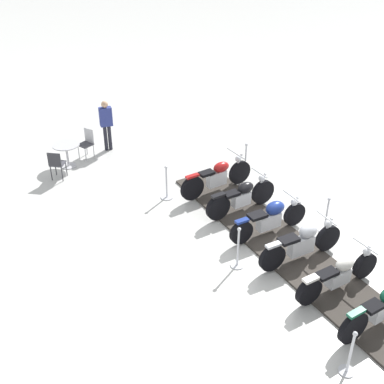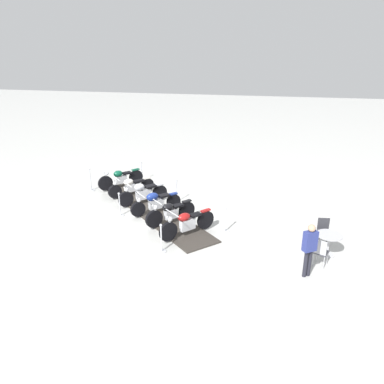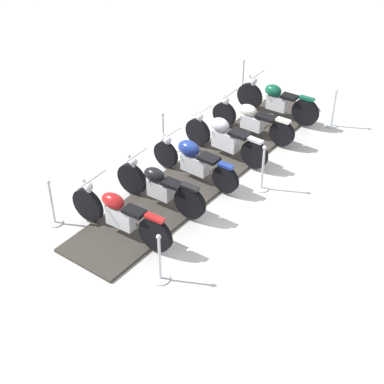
{
  "view_description": "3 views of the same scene",
  "coord_description": "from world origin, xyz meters",
  "px_view_note": "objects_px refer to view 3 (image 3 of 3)",
  "views": [
    {
      "loc": [
        0.33,
        -10.07,
        7.57
      ],
      "look_at": [
        -2.33,
        0.17,
        1.13
      ],
      "focal_mm": 47.3,
      "sensor_mm": 36.0,
      "label": 1
    },
    {
      "loc": [
        -4.82,
        14.31,
        6.53
      ],
      "look_at": [
        -1.9,
        0.27,
        1.01
      ],
      "focal_mm": 35.81,
      "sensor_mm": 36.0,
      "label": 2
    },
    {
      "loc": [
        -10.97,
        2.09,
        7.24
      ],
      "look_at": [
        -1.81,
        0.69,
        0.68
      ],
      "focal_mm": 54.67,
      "sensor_mm": 36.0,
      "label": 3
    }
  ],
  "objects_px": {
    "stanchion_left_front": "(333,114)",
    "stanchion_right_mid": "(163,137)",
    "motorcycle_cream": "(252,120)",
    "motorcycle_black": "(159,186)",
    "stanchion_right_front": "(242,86)",
    "motorcycle_chrome": "(224,137)",
    "motorcycle_maroon": "(119,214)",
    "motorcycle_navy": "(193,160)",
    "stanchion_left_mid": "(262,175)",
    "stanchion_left_rear": "(160,266)",
    "motorcycle_forest": "(276,100)",
    "stanchion_right_rear": "(53,209)"
  },
  "relations": [
    {
      "from": "motorcycle_cream",
      "to": "stanchion_left_mid",
      "type": "relative_size",
      "value": 1.59
    },
    {
      "from": "motorcycle_black",
      "to": "stanchion_left_mid",
      "type": "relative_size",
      "value": 1.55
    },
    {
      "from": "motorcycle_black",
      "to": "motorcycle_chrome",
      "type": "bearing_deg",
      "value": -91.44
    },
    {
      "from": "stanchion_left_front",
      "to": "stanchion_right_mid",
      "type": "distance_m",
      "value": 4.4
    },
    {
      "from": "stanchion_left_front",
      "to": "stanchion_left_mid",
      "type": "xyz_separation_m",
      "value": [
        -2.46,
        2.46,
        0.01
      ]
    },
    {
      "from": "motorcycle_chrome",
      "to": "motorcycle_black",
      "type": "distance_m",
      "value": 2.39
    },
    {
      "from": "motorcycle_cream",
      "to": "stanchion_left_front",
      "type": "xyz_separation_m",
      "value": [
        0.22,
        -2.16,
        -0.12
      ]
    },
    {
      "from": "stanchion_left_rear",
      "to": "stanchion_right_mid",
      "type": "relative_size",
      "value": 1.0
    },
    {
      "from": "motorcycle_black",
      "to": "stanchion_left_front",
      "type": "relative_size",
      "value": 1.64
    },
    {
      "from": "motorcycle_chrome",
      "to": "stanchion_left_mid",
      "type": "relative_size",
      "value": 1.63
    },
    {
      "from": "stanchion_right_front",
      "to": "stanchion_right_mid",
      "type": "height_order",
      "value": "stanchion_right_front"
    },
    {
      "from": "motorcycle_forest",
      "to": "stanchion_right_mid",
      "type": "bearing_deg",
      "value": 64.56
    },
    {
      "from": "motorcycle_maroon",
      "to": "motorcycle_black",
      "type": "bearing_deg",
      "value": -93.1
    },
    {
      "from": "stanchion_left_front",
      "to": "motorcycle_black",
      "type": "bearing_deg",
      "value": 120.35
    },
    {
      "from": "motorcycle_maroon",
      "to": "motorcycle_forest",
      "type": "bearing_deg",
      "value": -92.74
    },
    {
      "from": "motorcycle_black",
      "to": "stanchion_left_front",
      "type": "xyz_separation_m",
      "value": [
        2.75,
        -4.7,
        -0.16
      ]
    },
    {
      "from": "motorcycle_chrome",
      "to": "stanchion_left_rear",
      "type": "height_order",
      "value": "motorcycle_chrome"
    },
    {
      "from": "motorcycle_cream",
      "to": "stanchion_left_rear",
      "type": "xyz_separation_m",
      "value": [
        -4.7,
        2.75,
        -0.17
      ]
    },
    {
      "from": "motorcycle_forest",
      "to": "stanchion_left_rear",
      "type": "xyz_separation_m",
      "value": [
        -5.55,
        3.59,
        -0.22
      ]
    },
    {
      "from": "motorcycle_black",
      "to": "motorcycle_forest",
      "type": "bearing_deg",
      "value": -91.54
    },
    {
      "from": "motorcycle_cream",
      "to": "stanchion_right_front",
      "type": "distance_m",
      "value": 2.14
    },
    {
      "from": "motorcycle_chrome",
      "to": "motorcycle_maroon",
      "type": "height_order",
      "value": "motorcycle_maroon"
    },
    {
      "from": "motorcycle_cream",
      "to": "motorcycle_black",
      "type": "relative_size",
      "value": 1.02
    },
    {
      "from": "motorcycle_navy",
      "to": "stanchion_right_mid",
      "type": "height_order",
      "value": "stanchion_right_mid"
    },
    {
      "from": "motorcycle_black",
      "to": "stanchion_left_rear",
      "type": "distance_m",
      "value": 2.18
    },
    {
      "from": "stanchion_left_rear",
      "to": "stanchion_right_rear",
      "type": "height_order",
      "value": "stanchion_right_rear"
    },
    {
      "from": "motorcycle_forest",
      "to": "stanchion_right_front",
      "type": "relative_size",
      "value": 1.56
    },
    {
      "from": "motorcycle_cream",
      "to": "stanchion_right_front",
      "type": "xyz_separation_m",
      "value": [
        2.12,
        -0.26,
        -0.12
      ]
    },
    {
      "from": "motorcycle_cream",
      "to": "motorcycle_maroon",
      "type": "relative_size",
      "value": 0.94
    },
    {
      "from": "motorcycle_navy",
      "to": "stanchion_right_rear",
      "type": "relative_size",
      "value": 1.66
    },
    {
      "from": "motorcycle_navy",
      "to": "stanchion_left_mid",
      "type": "bearing_deg",
      "value": -155.38
    },
    {
      "from": "motorcycle_chrome",
      "to": "stanchion_right_front",
      "type": "relative_size",
      "value": 1.56
    },
    {
      "from": "motorcycle_navy",
      "to": "motorcycle_maroon",
      "type": "xyz_separation_m",
      "value": [
        -1.7,
        1.69,
        0.01
      ]
    },
    {
      "from": "motorcycle_cream",
      "to": "stanchion_left_rear",
      "type": "height_order",
      "value": "stanchion_left_rear"
    },
    {
      "from": "motorcycle_navy",
      "to": "motorcycle_black",
      "type": "bearing_deg",
      "value": 92.25
    },
    {
      "from": "motorcycle_maroon",
      "to": "stanchion_left_rear",
      "type": "relative_size",
      "value": 1.79
    },
    {
      "from": "motorcycle_navy",
      "to": "motorcycle_forest",
      "type": "bearing_deg",
      "value": -88.74
    },
    {
      "from": "stanchion_left_rear",
      "to": "stanchion_left_front",
      "type": "height_order",
      "value": "same"
    },
    {
      "from": "motorcycle_maroon",
      "to": "motorcycle_chrome",
      "type": "bearing_deg",
      "value": -92.73
    },
    {
      "from": "stanchion_left_rear",
      "to": "motorcycle_black",
      "type": "bearing_deg",
      "value": -5.71
    },
    {
      "from": "motorcycle_cream",
      "to": "motorcycle_chrome",
      "type": "xyz_separation_m",
      "value": [
        -0.84,
        0.85,
        0.06
      ]
    },
    {
      "from": "motorcycle_cream",
      "to": "motorcycle_maroon",
      "type": "height_order",
      "value": "motorcycle_maroon"
    },
    {
      "from": "stanchion_right_rear",
      "to": "motorcycle_cream",
      "type": "bearing_deg",
      "value": -59.1
    },
    {
      "from": "motorcycle_cream",
      "to": "motorcycle_chrome",
      "type": "distance_m",
      "value": 1.2
    },
    {
      "from": "stanchion_right_front",
      "to": "stanchion_left_front",
      "type": "xyz_separation_m",
      "value": [
        -1.91,
        -1.91,
        -0.0
      ]
    },
    {
      "from": "stanchion_right_front",
      "to": "stanchion_left_rear",
      "type": "bearing_deg",
      "value": 156.21
    },
    {
      "from": "stanchion_left_front",
      "to": "stanchion_left_rear",
      "type": "bearing_deg",
      "value": 134.99
    },
    {
      "from": "motorcycle_chrome",
      "to": "motorcycle_black",
      "type": "xyz_separation_m",
      "value": [
        -1.7,
        1.69,
        -0.03
      ]
    },
    {
      "from": "motorcycle_forest",
      "to": "stanchion_right_mid",
      "type": "distance_m",
      "value": 3.27
    },
    {
      "from": "stanchion_left_front",
      "to": "stanchion_right_mid",
      "type": "xyz_separation_m",
      "value": [
        -0.55,
        4.37,
        0.0
      ]
    }
  ]
}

